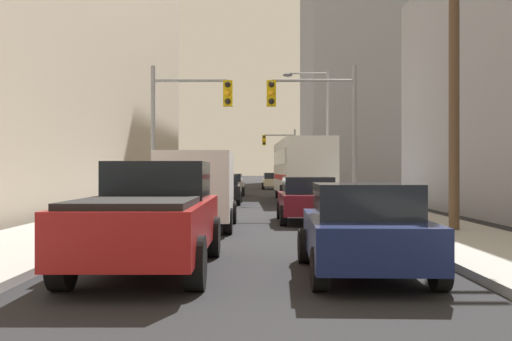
{
  "coord_description": "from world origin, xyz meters",
  "views": [
    {
      "loc": [
        0.09,
        -2.27,
        1.73
      ],
      "look_at": [
        0.0,
        28.48,
        1.73
      ],
      "focal_mm": 42.81,
      "sensor_mm": 36.0,
      "label": 1
    }
  ],
  "objects_px": {
    "sedan_silver": "(232,185)",
    "sedan_maroon": "(309,199)",
    "traffic_signal_far_right": "(283,148)",
    "traffic_signal_near_right": "(318,114)",
    "cargo_van_white": "(200,185)",
    "sedan_beige": "(274,181)",
    "sedan_navy": "(365,229)",
    "pickup_truck_red": "(153,216)",
    "traffic_signal_near_left": "(189,114)",
    "sedan_black": "(224,189)",
    "city_bus": "(303,167)"
  },
  "relations": [
    {
      "from": "sedan_silver",
      "to": "traffic_signal_far_right",
      "type": "distance_m",
      "value": 21.97
    },
    {
      "from": "cargo_van_white",
      "to": "pickup_truck_red",
      "type": "bearing_deg",
      "value": -90.82
    },
    {
      "from": "sedan_navy",
      "to": "sedan_silver",
      "type": "height_order",
      "value": "same"
    },
    {
      "from": "sedan_black",
      "to": "city_bus",
      "type": "bearing_deg",
      "value": 36.59
    },
    {
      "from": "pickup_truck_red",
      "to": "sedan_navy",
      "type": "distance_m",
      "value": 3.65
    },
    {
      "from": "pickup_truck_red",
      "to": "traffic_signal_near_right",
      "type": "relative_size",
      "value": 0.9
    },
    {
      "from": "pickup_truck_red",
      "to": "traffic_signal_near_left",
      "type": "distance_m",
      "value": 14.54
    },
    {
      "from": "sedan_navy",
      "to": "traffic_signal_near_right",
      "type": "relative_size",
      "value": 0.71
    },
    {
      "from": "sedan_maroon",
      "to": "cargo_van_white",
      "type": "bearing_deg",
      "value": -147.75
    },
    {
      "from": "sedan_silver",
      "to": "sedan_maroon",
      "type": "bearing_deg",
      "value": -80.67
    },
    {
      "from": "sedan_silver",
      "to": "cargo_van_white",
      "type": "bearing_deg",
      "value": -89.86
    },
    {
      "from": "pickup_truck_red",
      "to": "cargo_van_white",
      "type": "distance_m",
      "value": 7.59
    },
    {
      "from": "city_bus",
      "to": "traffic_signal_far_right",
      "type": "relative_size",
      "value": 1.93
    },
    {
      "from": "city_bus",
      "to": "sedan_maroon",
      "type": "relative_size",
      "value": 2.74
    },
    {
      "from": "cargo_van_white",
      "to": "sedan_maroon",
      "type": "relative_size",
      "value": 1.24
    },
    {
      "from": "pickup_truck_red",
      "to": "traffic_signal_far_right",
      "type": "bearing_deg",
      "value": 85.21
    },
    {
      "from": "pickup_truck_red",
      "to": "sedan_beige",
      "type": "relative_size",
      "value": 1.27
    },
    {
      "from": "traffic_signal_near_right",
      "to": "traffic_signal_far_right",
      "type": "height_order",
      "value": "same"
    },
    {
      "from": "sedan_beige",
      "to": "traffic_signal_near_left",
      "type": "height_order",
      "value": "traffic_signal_near_left"
    },
    {
      "from": "sedan_navy",
      "to": "sedan_maroon",
      "type": "relative_size",
      "value": 1.01
    },
    {
      "from": "traffic_signal_far_right",
      "to": "traffic_signal_near_right",
      "type": "bearing_deg",
      "value": -90.15
    },
    {
      "from": "traffic_signal_near_right",
      "to": "sedan_beige",
      "type": "bearing_deg",
      "value": 91.67
    },
    {
      "from": "sedan_black",
      "to": "traffic_signal_near_left",
      "type": "height_order",
      "value": "traffic_signal_near_left"
    },
    {
      "from": "pickup_truck_red",
      "to": "traffic_signal_near_right",
      "type": "distance_m",
      "value": 15.13
    },
    {
      "from": "city_bus",
      "to": "pickup_truck_red",
      "type": "height_order",
      "value": "city_bus"
    },
    {
      "from": "traffic_signal_near_right",
      "to": "traffic_signal_near_left",
      "type": "bearing_deg",
      "value": -180.0
    },
    {
      "from": "traffic_signal_far_right",
      "to": "sedan_beige",
      "type": "bearing_deg",
      "value": -99.48
    },
    {
      "from": "pickup_truck_red",
      "to": "traffic_signal_near_right",
      "type": "bearing_deg",
      "value": 73.16
    },
    {
      "from": "sedan_silver",
      "to": "traffic_signal_near_right",
      "type": "bearing_deg",
      "value": -75.9
    },
    {
      "from": "sedan_beige",
      "to": "traffic_signal_near_right",
      "type": "height_order",
      "value": "traffic_signal_near_right"
    },
    {
      "from": "sedan_navy",
      "to": "sedan_maroon",
      "type": "xyz_separation_m",
      "value": [
        -0.05,
        10.34,
        0.0
      ]
    },
    {
      "from": "sedan_navy",
      "to": "sedan_black",
      "type": "relative_size",
      "value": 1.0
    },
    {
      "from": "city_bus",
      "to": "sedan_silver",
      "type": "distance_m",
      "value": 8.36
    },
    {
      "from": "sedan_maroon",
      "to": "sedan_black",
      "type": "relative_size",
      "value": 0.99
    },
    {
      "from": "sedan_beige",
      "to": "sedan_navy",
      "type": "bearing_deg",
      "value": -89.7
    },
    {
      "from": "cargo_van_white",
      "to": "sedan_beige",
      "type": "height_order",
      "value": "cargo_van_white"
    },
    {
      "from": "pickup_truck_red",
      "to": "traffic_signal_far_right",
      "type": "distance_m",
      "value": 52.61
    },
    {
      "from": "traffic_signal_near_right",
      "to": "traffic_signal_far_right",
      "type": "relative_size",
      "value": 1.0
    },
    {
      "from": "sedan_silver",
      "to": "sedan_navy",
      "type": "bearing_deg",
      "value": -83.6
    },
    {
      "from": "cargo_van_white",
      "to": "sedan_silver",
      "type": "relative_size",
      "value": 1.23
    },
    {
      "from": "cargo_van_white",
      "to": "traffic_signal_near_right",
      "type": "height_order",
      "value": "traffic_signal_near_right"
    },
    {
      "from": "sedan_silver",
      "to": "traffic_signal_far_right",
      "type": "relative_size",
      "value": 0.71
    },
    {
      "from": "sedan_maroon",
      "to": "traffic_signal_far_right",
      "type": "xyz_separation_m",
      "value": [
        0.84,
        42.58,
        3.26
      ]
    },
    {
      "from": "sedan_maroon",
      "to": "traffic_signal_near_right",
      "type": "bearing_deg",
      "value": 80.52
    },
    {
      "from": "pickup_truck_red",
      "to": "sedan_maroon",
      "type": "bearing_deg",
      "value": 69.99
    },
    {
      "from": "sedan_navy",
      "to": "sedan_black",
      "type": "bearing_deg",
      "value": 99.31
    },
    {
      "from": "city_bus",
      "to": "sedan_silver",
      "type": "relative_size",
      "value": 2.72
    },
    {
      "from": "sedan_navy",
      "to": "sedan_beige",
      "type": "relative_size",
      "value": 1.0
    },
    {
      "from": "sedan_maroon",
      "to": "traffic_signal_far_right",
      "type": "distance_m",
      "value": 42.72
    },
    {
      "from": "sedan_beige",
      "to": "traffic_signal_far_right",
      "type": "distance_m",
      "value": 7.05
    }
  ]
}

